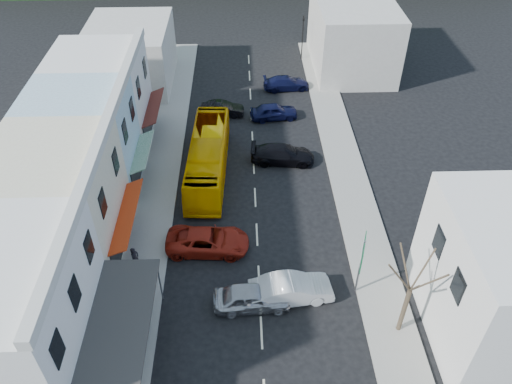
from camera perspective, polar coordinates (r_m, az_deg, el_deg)
The scene contains 18 objects.
ground at distance 32.28m, azimuth 0.34°, elevation -9.88°, with size 120.00×120.00×0.00m, color black.
sidewalk_left at distance 39.97m, azimuth -11.00°, elevation 1.13°, with size 3.00×52.00×0.15m, color gray.
sidewalk_right at distance 40.28m, azimuth 10.55°, elevation 1.55°, with size 3.00×52.00×0.15m, color gray.
shopfront_row at distance 35.05m, azimuth -20.82°, elevation 0.79°, with size 8.25×30.00×8.00m.
distant_block_left at distance 53.65m, azimuth -14.14°, elevation 14.97°, with size 8.00×10.00×6.00m, color #B7B2A8.
distant_block_right at distance 56.29m, azimuth 10.97°, elevation 17.18°, with size 8.00×12.00×7.00m, color #B7B2A8.
bus at distance 39.51m, azimuth -5.49°, elevation 3.95°, with size 2.50×11.60×3.10m, color #F6AF00.
car_silver at distance 30.42m, azimuth -0.45°, elevation -12.04°, with size 1.80×4.40×1.40m, color #ADACB2.
car_white at distance 30.83m, azimuth 4.01°, elevation -11.20°, with size 1.80×4.40×1.40m, color silver.
car_red at distance 33.67m, azimuth -5.53°, elevation -5.66°, with size 1.90×4.60×1.40m, color maroon.
car_black_near at distance 41.15m, azimuth 3.07°, elevation 4.28°, with size 1.84×4.50×1.40m, color black.
car_navy_mid at distance 46.80m, azimuth 2.06°, elevation 9.14°, with size 1.80×4.40×1.40m, color black.
car_black_far at distance 47.39m, azimuth -3.89°, elevation 9.49°, with size 1.80×4.40×1.40m, color black.
car_navy_far at distance 51.86m, azimuth 3.50°, elevation 12.36°, with size 1.84×4.50×1.40m, color black.
pedestrian_left at distance 32.95m, azimuth -13.64°, elevation -7.45°, with size 0.60×0.40×1.70m, color black.
direction_sign at distance 30.55m, azimuth 11.79°, elevation -8.46°, with size 0.79×1.98×4.45m, color #0E572E, non-canonical shape.
street_tree at distance 28.29m, azimuth 17.19°, elevation -10.69°, with size 2.98×2.98×7.18m, color #382D21, non-canonical shape.
traffic_signal at distance 57.61m, azimuth 5.33°, elevation 17.14°, with size 0.82×1.10×4.93m, color black, non-canonical shape.
Camera 1 is at (-0.85, -20.79, 24.67)m, focal length 35.00 mm.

